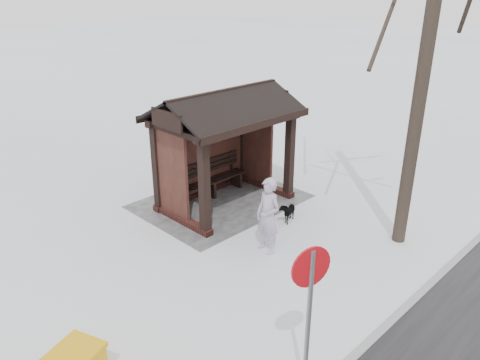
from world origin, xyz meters
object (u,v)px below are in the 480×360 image
(bus_shelter, at_px, (221,125))
(dog, at_px, (287,211))
(pedestrian, at_px, (268,216))
(road_sign, at_px, (310,290))

(bus_shelter, distance_m, dog, 2.75)
(bus_shelter, bearing_deg, dog, 102.13)
(dog, bearing_deg, bus_shelter, 172.56)
(pedestrian, distance_m, dog, 1.65)
(dog, bearing_deg, road_sign, -67.21)
(bus_shelter, xyz_separation_m, pedestrian, (1.00, 2.54, -1.31))
(dog, relative_size, road_sign, 0.26)
(pedestrian, relative_size, dog, 2.77)
(pedestrian, height_order, road_sign, road_sign)
(bus_shelter, distance_m, pedestrian, 3.03)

